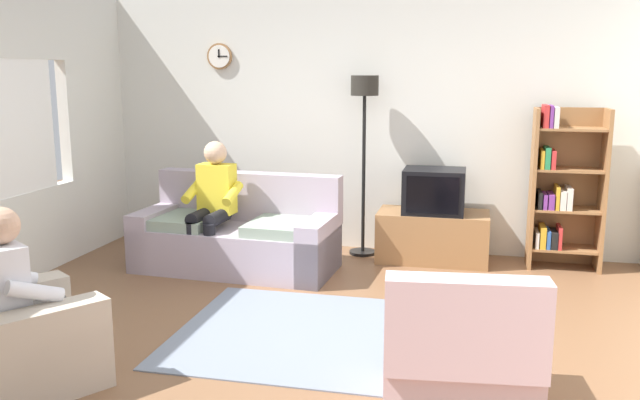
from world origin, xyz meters
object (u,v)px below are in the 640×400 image
person_on_couch (212,199)px  armchair_near_window (11,343)px  couch (238,237)px  tv_stand (433,236)px  bookshelf (561,188)px  floor_lamp (364,115)px  armchair_near_bookshelf (458,367)px  tv (434,191)px  person_in_left_armchair (21,289)px

person_on_couch → armchair_near_window: bearing=-95.8°
couch → tv_stand: bearing=20.8°
bookshelf → floor_lamp: bearing=179.2°
tv_stand → armchair_near_window: (-2.29, -3.38, 0.04)m
couch → person_on_couch: bearing=-151.9°
couch → tv_stand: 1.96m
tv_stand → person_on_couch: 2.23m
tv_stand → bookshelf: size_ratio=0.70×
tv_stand → armchair_near_bookshelf: (0.33, -3.11, 0.04)m
tv → bookshelf: bookshelf is taller
floor_lamp → armchair_near_window: 3.99m
couch → person_on_couch: person_on_couch is taller
floor_lamp → person_in_left_armchair: floor_lamp is taller
tv → person_on_couch: person_on_couch is taller
couch → armchair_near_bookshelf: 3.24m
armchair_near_window → person_in_left_armchair: 0.33m
couch → tv: (1.83, 0.67, 0.41)m
person_on_couch → person_in_left_armchair: 2.51m
bookshelf → armchair_near_window: 4.94m
tv_stand → floor_lamp: floor_lamp is taller
tv → floor_lamp: size_ratio=0.32×
bookshelf → armchair_near_window: (-3.50, -3.45, -0.49)m
couch → armchair_near_bookshelf: same height
couch → person_on_couch: (-0.21, -0.11, 0.39)m
tv_stand → bookshelf: (1.21, 0.07, 0.53)m
floor_lamp → person_on_couch: (-1.30, -0.90, -0.75)m
floor_lamp → tv: bearing=-9.6°
tv → person_on_couch: bearing=-159.1°
tv → bookshelf: (1.21, 0.10, 0.06)m
tv_stand → person_on_couch: person_on_couch is taller
tv_stand → floor_lamp: bearing=172.3°
tv → floor_lamp: 1.04m
armchair_near_window → person_in_left_armchair: (0.05, 0.07, 0.32)m
couch → armchair_near_bookshelf: bearing=-48.3°
couch → floor_lamp: floor_lamp is taller
person_on_couch → person_in_left_armchair: size_ratio=1.11×
floor_lamp → person_in_left_armchair: size_ratio=1.65×
bookshelf → person_in_left_armchair: 4.83m
tv → bookshelf: 1.21m
tv_stand → armchair_near_bookshelf: bearing=-83.9°
tv_stand → tv: 0.47m
person_on_couch → person_in_left_armchair: person_on_couch is taller
armchair_near_window → armchair_near_bookshelf: same height
person_in_left_armchair → tv: bearing=55.6°
bookshelf → person_on_couch: size_ratio=1.27×
tv_stand → person_on_couch: size_ratio=0.89×
floor_lamp → tv_stand: bearing=-7.7°
floor_lamp → person_in_left_armchair: 3.82m
tv → floor_lamp: bearing=170.4°
tv_stand → floor_lamp: 1.41m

